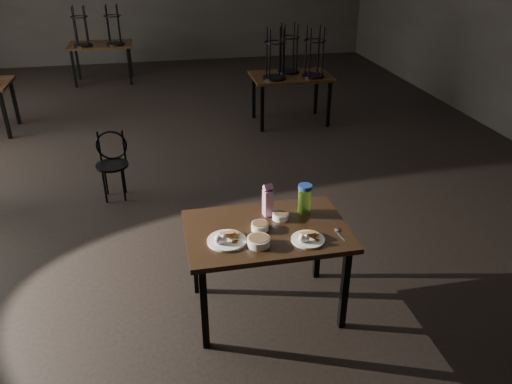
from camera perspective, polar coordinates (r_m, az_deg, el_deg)
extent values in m
plane|color=black|center=(6.55, -10.49, 2.84)|extent=(12.00, 12.00, 0.00)
cube|color=black|center=(3.70, 1.25, -4.47)|extent=(1.20, 0.80, 0.04)
cube|color=black|center=(3.61, -5.96, -13.06)|extent=(0.05, 0.05, 0.71)
cube|color=black|center=(3.80, 10.08, -10.87)|extent=(0.05, 0.05, 0.71)
cube|color=black|center=(4.11, -6.95, -7.31)|extent=(0.05, 0.05, 0.71)
cube|color=black|center=(4.29, 7.07, -5.70)|extent=(0.05, 0.05, 0.71)
cylinder|color=white|center=(3.55, -3.37, -5.56)|extent=(0.28, 0.28, 0.02)
cube|color=#945D34|center=(3.55, -3.42, -4.37)|extent=(0.10, 0.10, 0.05)
cube|color=#945D34|center=(3.56, -2.88, -4.32)|extent=(0.12, 0.12, 0.03)
ellipsoid|color=white|center=(3.48, -4.38, -5.44)|extent=(0.05, 0.05, 0.07)
ellipsoid|color=white|center=(3.49, -3.74, -5.37)|extent=(0.05, 0.05, 0.07)
cylinder|color=white|center=(3.57, 5.95, -5.42)|extent=(0.24, 0.24, 0.01)
cube|color=#945D34|center=(3.58, 5.89, -4.41)|extent=(0.09, 0.08, 0.04)
cube|color=#945D34|center=(3.59, 6.33, -4.35)|extent=(0.10, 0.10, 0.03)
ellipsoid|color=white|center=(3.51, 5.24, -5.33)|extent=(0.05, 0.05, 0.06)
ellipsoid|color=white|center=(3.52, 5.77, -5.26)|extent=(0.05, 0.05, 0.06)
cylinder|color=white|center=(3.67, 0.46, -3.95)|extent=(0.13, 0.13, 0.05)
cylinder|color=brown|center=(3.66, 0.46, -3.71)|extent=(0.11, 0.11, 0.01)
cylinder|color=white|center=(3.80, 2.82, -2.76)|extent=(0.12, 0.12, 0.05)
cylinder|color=brown|center=(3.79, 2.82, -2.53)|extent=(0.11, 0.11, 0.01)
cylinder|color=white|center=(3.49, 0.29, -5.68)|extent=(0.16, 0.16, 0.06)
cylinder|color=brown|center=(3.48, 0.29, -5.41)|extent=(0.14, 0.14, 0.01)
cube|color=#851864|center=(3.81, 1.35, -1.23)|extent=(0.08, 0.08, 0.21)
cube|color=#851864|center=(3.75, 1.37, 0.47)|extent=(0.08, 0.08, 0.07)
cylinder|color=#7ECA3B|center=(3.87, 5.56, -0.99)|extent=(0.12, 0.12, 0.20)
cylinder|color=navy|center=(3.81, 5.64, 0.57)|extent=(0.13, 0.13, 0.03)
ellipsoid|color=silver|center=(3.72, 9.20, -4.26)|extent=(0.04, 0.06, 0.01)
cube|color=silver|center=(3.65, 9.68, -5.04)|extent=(0.03, 0.12, 0.00)
cylinder|color=black|center=(5.75, -16.13, 2.95)|extent=(0.36, 0.36, 0.03)
torus|color=black|center=(5.82, -16.20, 5.16)|extent=(0.34, 0.04, 0.34)
cylinder|color=black|center=(5.91, -14.86, 1.68)|extent=(0.02, 0.02, 0.40)
cylinder|color=black|center=(5.93, -16.80, 1.49)|extent=(0.02, 0.02, 0.40)
cylinder|color=black|center=(5.75, -16.92, 0.63)|extent=(0.02, 0.02, 0.40)
cylinder|color=black|center=(5.73, -14.92, 0.82)|extent=(0.02, 0.02, 0.40)
cube|color=black|center=(8.09, -26.76, 7.85)|extent=(0.05, 0.05, 0.71)
cube|color=black|center=(8.68, -25.85, 9.25)|extent=(0.05, 0.05, 0.71)
cube|color=black|center=(7.83, 4.04, 13.04)|extent=(1.20, 0.80, 0.04)
cube|color=black|center=(7.51, 0.71, 9.49)|extent=(0.05, 0.05, 0.71)
cube|color=black|center=(7.79, 8.32, 9.87)|extent=(0.05, 0.05, 0.71)
cube|color=black|center=(8.11, -0.27, 10.87)|extent=(0.05, 0.05, 0.71)
cube|color=black|center=(8.37, 6.87, 11.21)|extent=(0.05, 0.05, 0.71)
cylinder|color=black|center=(7.60, 2.11, 12.92)|extent=(0.34, 0.34, 0.03)
torus|color=black|center=(7.49, 2.18, 16.62)|extent=(0.32, 0.32, 0.02)
cylinder|color=black|center=(7.64, 2.73, 15.79)|extent=(0.03, 0.03, 0.70)
cylinder|color=black|center=(7.59, 1.22, 15.74)|extent=(0.03, 0.03, 0.70)
cylinder|color=black|center=(7.40, 1.57, 15.43)|extent=(0.03, 0.03, 0.70)
cylinder|color=black|center=(7.45, 3.11, 15.47)|extent=(0.03, 0.03, 0.70)
cylinder|color=black|center=(7.76, 6.53, 13.07)|extent=(0.34, 0.34, 0.03)
torus|color=black|center=(7.65, 6.74, 16.70)|extent=(0.32, 0.32, 0.02)
cylinder|color=black|center=(7.80, 7.18, 15.87)|extent=(0.03, 0.03, 0.70)
cylinder|color=black|center=(7.74, 5.73, 15.85)|extent=(0.03, 0.03, 0.70)
cylinder|color=black|center=(7.56, 6.18, 15.54)|extent=(0.03, 0.03, 0.70)
cylinder|color=black|center=(7.62, 7.65, 15.56)|extent=(0.03, 0.03, 0.70)
cylinder|color=black|center=(7.99, 3.70, 13.60)|extent=(0.34, 0.34, 0.03)
torus|color=black|center=(7.88, 3.81, 17.13)|extent=(0.32, 0.32, 0.02)
cylinder|color=black|center=(8.02, 4.30, 16.32)|extent=(0.03, 0.03, 0.70)
cylinder|color=black|center=(7.97, 2.87, 16.29)|extent=(0.03, 0.03, 0.70)
cylinder|color=black|center=(7.79, 3.24, 16.01)|extent=(0.03, 0.03, 0.70)
cylinder|color=black|center=(7.84, 4.70, 16.04)|extent=(0.03, 0.03, 0.70)
cube|color=black|center=(10.59, -17.36, 15.77)|extent=(1.20, 0.80, 0.04)
cube|color=black|center=(10.42, -20.09, 13.05)|extent=(0.05, 0.05, 0.71)
cube|color=black|center=(10.32, -14.25, 13.73)|extent=(0.05, 0.05, 0.71)
cube|color=black|center=(11.04, -19.72, 13.86)|extent=(0.05, 0.05, 0.71)
cube|color=black|center=(10.94, -14.18, 14.50)|extent=(0.05, 0.05, 0.71)
cylinder|color=black|center=(10.47, -19.13, 15.58)|extent=(0.34, 0.34, 0.03)
torus|color=black|center=(10.39, -19.57, 18.26)|extent=(0.32, 0.32, 0.02)
cylinder|color=black|center=(10.49, -18.84, 17.70)|extent=(0.03, 0.03, 0.70)
cylinder|color=black|center=(10.52, -19.95, 17.55)|extent=(0.03, 0.03, 0.70)
cylinder|color=black|center=(10.33, -20.07, 17.37)|extent=(0.03, 0.03, 0.70)
cylinder|color=black|center=(10.30, -18.94, 17.52)|extent=(0.03, 0.03, 0.70)
cylinder|color=black|center=(10.41, -15.75, 15.99)|extent=(0.34, 0.34, 0.03)
torus|color=black|center=(10.33, -16.12, 18.69)|extent=(0.32, 0.32, 0.02)
cylinder|color=black|center=(10.44, -15.42, 18.11)|extent=(0.03, 0.03, 0.70)
cylinder|color=black|center=(10.46, -16.56, 17.98)|extent=(0.03, 0.03, 0.70)
cylinder|color=black|center=(10.26, -16.62, 17.81)|extent=(0.03, 0.03, 0.70)
cylinder|color=black|center=(10.25, -15.47, 17.94)|extent=(0.03, 0.03, 0.70)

